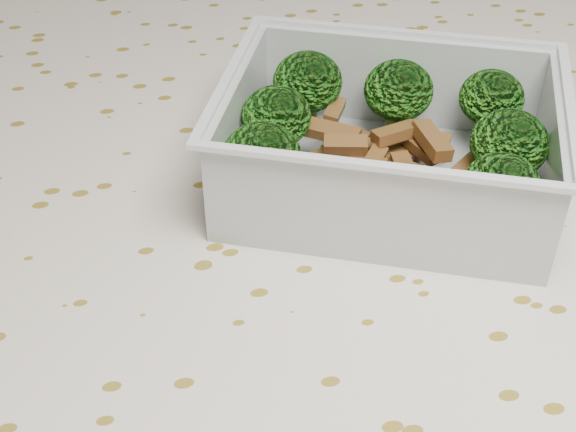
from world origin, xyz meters
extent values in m
cube|color=brown|center=(0.00, 0.00, 0.73)|extent=(1.40, 0.90, 0.04)
cube|color=silver|center=(0.00, 0.00, 0.75)|extent=(1.46, 0.96, 0.01)
cube|color=silver|center=(0.00, 0.48, 0.66)|extent=(1.46, 0.01, 0.18)
cube|color=silver|center=(0.06, 0.04, 0.76)|extent=(0.22, 0.20, 0.00)
cube|color=silver|center=(0.09, 0.11, 0.79)|extent=(0.17, 0.07, 0.06)
cube|color=silver|center=(0.03, -0.02, 0.79)|extent=(0.17, 0.07, 0.06)
cube|color=silver|center=(0.14, 0.01, 0.79)|extent=(0.05, 0.12, 0.06)
cube|color=silver|center=(-0.02, 0.08, 0.79)|extent=(0.05, 0.12, 0.06)
cube|color=silver|center=(0.09, 0.11, 0.82)|extent=(0.18, 0.08, 0.00)
cube|color=silver|center=(0.03, -0.02, 0.82)|extent=(0.18, 0.08, 0.00)
cube|color=silver|center=(0.15, 0.01, 0.82)|extent=(0.06, 0.13, 0.00)
cube|color=silver|center=(-0.03, 0.08, 0.82)|extent=(0.06, 0.13, 0.00)
cylinder|color=#608C3F|center=(0.02, 0.11, 0.77)|extent=(0.02, 0.02, 0.02)
ellipsoid|color=#327E19|center=(0.02, 0.11, 0.80)|extent=(0.04, 0.04, 0.04)
cylinder|color=#608C3F|center=(0.08, 0.09, 0.77)|extent=(0.02, 0.02, 0.02)
ellipsoid|color=#327E19|center=(0.08, 0.09, 0.80)|extent=(0.04, 0.04, 0.04)
cylinder|color=#608C3F|center=(0.13, 0.06, 0.77)|extent=(0.02, 0.02, 0.02)
ellipsoid|color=#327E19|center=(0.13, 0.06, 0.80)|extent=(0.04, 0.04, 0.03)
cylinder|color=#608C3F|center=(0.00, 0.07, 0.77)|extent=(0.02, 0.02, 0.02)
ellipsoid|color=#327E19|center=(0.00, 0.07, 0.80)|extent=(0.04, 0.04, 0.03)
cylinder|color=#608C3F|center=(0.12, 0.02, 0.77)|extent=(0.02, 0.02, 0.02)
ellipsoid|color=#327E19|center=(0.12, 0.02, 0.80)|extent=(0.04, 0.04, 0.04)
cylinder|color=#608C3F|center=(-0.02, 0.03, 0.77)|extent=(0.02, 0.02, 0.02)
ellipsoid|color=#327E19|center=(-0.02, 0.03, 0.80)|extent=(0.04, 0.04, 0.04)
cylinder|color=#608C3F|center=(0.10, -0.02, 0.77)|extent=(0.02, 0.02, 0.02)
ellipsoid|color=#327E19|center=(0.10, -0.02, 0.80)|extent=(0.04, 0.04, 0.03)
cube|color=brown|center=(0.07, 0.03, 0.78)|extent=(0.01, 0.03, 0.01)
cube|color=brown|center=(0.08, 0.04, 0.79)|extent=(0.01, 0.04, 0.01)
cube|color=brown|center=(0.04, 0.05, 0.77)|extent=(0.02, 0.03, 0.01)
cube|color=brown|center=(0.04, 0.09, 0.79)|extent=(0.02, 0.03, 0.01)
cube|color=brown|center=(0.07, 0.06, 0.79)|extent=(0.03, 0.02, 0.01)
cube|color=brown|center=(0.09, 0.06, 0.77)|extent=(0.03, 0.02, 0.01)
cube|color=brown|center=(0.03, 0.06, 0.78)|extent=(0.04, 0.03, 0.01)
cube|color=brown|center=(0.10, 0.03, 0.78)|extent=(0.03, 0.03, 0.01)
cube|color=brown|center=(0.07, 0.06, 0.77)|extent=(0.03, 0.02, 0.01)
cube|color=brown|center=(0.07, 0.03, 0.78)|extent=(0.02, 0.02, 0.01)
cube|color=brown|center=(0.03, 0.06, 0.77)|extent=(0.01, 0.03, 0.01)
cube|color=brown|center=(0.05, 0.04, 0.77)|extent=(0.03, 0.02, 0.01)
cube|color=brown|center=(0.05, 0.08, 0.77)|extent=(0.02, 0.03, 0.01)
cube|color=brown|center=(0.08, 0.05, 0.78)|extent=(0.02, 0.03, 0.01)
cube|color=brown|center=(0.04, 0.05, 0.79)|extent=(0.03, 0.02, 0.01)
cube|color=brown|center=(0.07, 0.03, 0.77)|extent=(0.03, 0.03, 0.01)
cube|color=brown|center=(0.05, 0.05, 0.77)|extent=(0.03, 0.01, 0.01)
cube|color=brown|center=(0.09, 0.06, 0.78)|extent=(0.03, 0.02, 0.01)
cube|color=brown|center=(0.03, 0.07, 0.79)|extent=(0.03, 0.03, 0.01)
cube|color=brown|center=(0.03, 0.05, 0.77)|extent=(0.02, 0.02, 0.01)
cube|color=brown|center=(0.07, 0.06, 0.77)|extent=(0.03, 0.03, 0.01)
cube|color=brown|center=(0.09, 0.02, 0.77)|extent=(0.02, 0.03, 0.01)
cube|color=brown|center=(0.05, 0.04, 0.78)|extent=(0.03, 0.02, 0.01)
cube|color=brown|center=(0.07, 0.04, 0.77)|extent=(0.03, 0.02, 0.01)
cube|color=brown|center=(0.05, 0.08, 0.77)|extent=(0.02, 0.03, 0.01)
cube|color=brown|center=(0.05, 0.04, 0.78)|extent=(0.03, 0.03, 0.01)
cylinder|color=#B74B16|center=(0.05, 0.01, 0.78)|extent=(0.14, 0.07, 0.03)
sphere|color=#B74B16|center=(0.12, -0.01, 0.78)|extent=(0.03, 0.03, 0.03)
sphere|color=#B74B16|center=(-0.02, 0.03, 0.78)|extent=(0.03, 0.03, 0.03)
camera|label=1|loc=(-0.07, -0.32, 1.05)|focal=50.00mm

